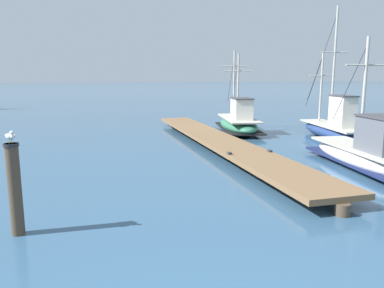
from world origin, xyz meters
name	(u,v)px	position (x,y,z in m)	size (l,w,h in m)	color
floating_dock	(218,140)	(5.67, 13.22, 0.36)	(3.11, 17.80, 0.53)	brown
fishing_boat_0	(239,122)	(8.75, 17.24, 0.61)	(3.26, 6.36, 4.74)	#337556
fishing_boat_1	(367,153)	(9.05, 7.90, 0.56)	(2.84, 6.04, 4.58)	silver
fishing_boat_2	(334,127)	(12.28, 13.37, 0.65)	(2.97, 6.67, 6.69)	navy
mooring_piling	(15,188)	(-2.03, 5.92, 0.99)	(0.30, 0.30, 1.91)	#4C3D2D
perched_seagull	(10,136)	(-2.04, 5.92, 2.06)	(0.23, 0.37, 0.26)	gold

